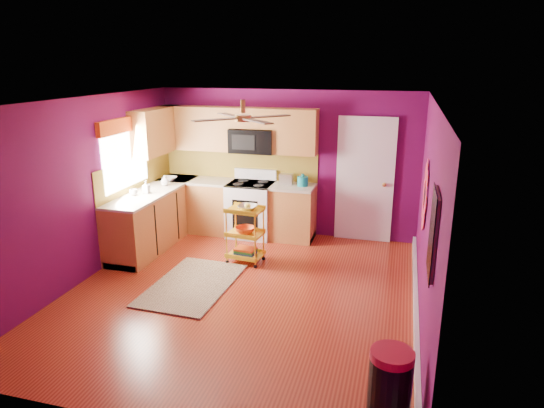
% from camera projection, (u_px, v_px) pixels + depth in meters
% --- Properties ---
extents(ground, '(5.00, 5.00, 0.00)m').
position_uv_depth(ground, '(241.00, 293.00, 6.41)').
color(ground, maroon).
rests_on(ground, ground).
extents(room_envelope, '(4.54, 5.04, 2.52)m').
position_uv_depth(room_envelope, '(241.00, 173.00, 5.94)').
color(room_envelope, '#590A46').
rests_on(room_envelope, ground).
extents(lower_cabinets, '(2.81, 2.31, 0.94)m').
position_uv_depth(lower_cabinets, '(201.00, 214.00, 8.31)').
color(lower_cabinets, '#9C612A').
rests_on(lower_cabinets, ground).
extents(electric_range, '(0.76, 0.66, 1.13)m').
position_uv_depth(electric_range, '(251.00, 209.00, 8.42)').
color(electric_range, white).
rests_on(electric_range, ground).
extents(upper_cabinetry, '(2.80, 2.30, 1.26)m').
position_uv_depth(upper_cabinetry, '(211.00, 132.00, 8.22)').
color(upper_cabinetry, '#9C612A').
rests_on(upper_cabinetry, ground).
extents(left_window, '(0.08, 1.35, 1.08)m').
position_uv_depth(left_window, '(125.00, 143.00, 7.45)').
color(left_window, white).
rests_on(left_window, ground).
extents(panel_door, '(0.95, 0.11, 2.15)m').
position_uv_depth(panel_door, '(365.00, 181.00, 8.06)').
color(panel_door, white).
rests_on(panel_door, ground).
extents(right_wall_art, '(0.04, 2.74, 1.04)m').
position_uv_depth(right_wall_art, '(428.00, 210.00, 5.12)').
color(right_wall_art, black).
rests_on(right_wall_art, ground).
extents(ceiling_fan, '(1.01, 1.01, 0.26)m').
position_uv_depth(ceiling_fan, '(243.00, 117.00, 5.94)').
color(ceiling_fan, '#BF8C3F').
rests_on(ceiling_fan, ground).
extents(shag_rug, '(1.06, 1.67, 0.02)m').
position_uv_depth(shag_rug, '(193.00, 284.00, 6.63)').
color(shag_rug, '#332011').
rests_on(shag_rug, ground).
extents(rolling_cart, '(0.56, 0.43, 0.94)m').
position_uv_depth(rolling_cart, '(246.00, 232.00, 7.27)').
color(rolling_cart, yellow).
rests_on(rolling_cart, ground).
extents(trash_can, '(0.41, 0.43, 0.69)m').
position_uv_depth(trash_can, '(390.00, 388.00, 4.02)').
color(trash_can, black).
rests_on(trash_can, ground).
extents(teal_kettle, '(0.18, 0.18, 0.21)m').
position_uv_depth(teal_kettle, '(303.00, 181.00, 8.09)').
color(teal_kettle, teal).
rests_on(teal_kettle, lower_cabinets).
extents(toaster, '(0.22, 0.15, 0.18)m').
position_uv_depth(toaster, '(286.00, 179.00, 8.20)').
color(toaster, beige).
rests_on(toaster, lower_cabinets).
extents(soap_bottle_a, '(0.09, 0.10, 0.21)m').
position_uv_depth(soap_bottle_a, '(146.00, 187.00, 7.63)').
color(soap_bottle_a, '#EA3F72').
rests_on(soap_bottle_a, lower_cabinets).
extents(soap_bottle_b, '(0.14, 0.14, 0.17)m').
position_uv_depth(soap_bottle_b, '(165.00, 180.00, 8.11)').
color(soap_bottle_b, white).
rests_on(soap_bottle_b, lower_cabinets).
extents(counter_dish, '(0.25, 0.25, 0.06)m').
position_uv_depth(counter_dish, '(169.00, 179.00, 8.49)').
color(counter_dish, white).
rests_on(counter_dish, lower_cabinets).
extents(counter_cup, '(0.12, 0.12, 0.10)m').
position_uv_depth(counter_cup, '(133.00, 192.00, 7.53)').
color(counter_cup, white).
rests_on(counter_cup, lower_cabinets).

